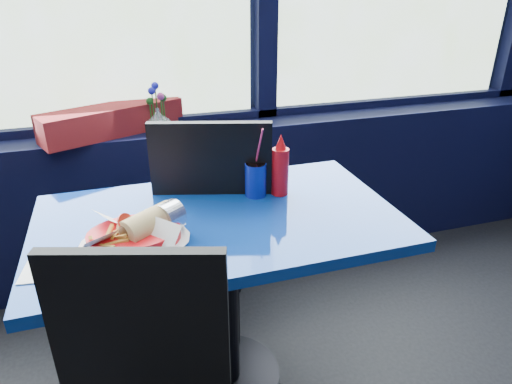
{
  "coord_description": "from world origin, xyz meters",
  "views": [
    {
      "loc": [
        0.02,
        0.68,
        1.48
      ],
      "look_at": [
        0.42,
        1.98,
        0.83
      ],
      "focal_mm": 32.0,
      "sensor_mm": 36.0,
      "label": 1
    }
  ],
  "objects_px": {
    "near_table": "(221,262)",
    "flower_vase": "(158,118)",
    "food_basket": "(136,234)",
    "chair_near_back": "(199,217)",
    "planter_box": "(113,120)",
    "soda_cup": "(256,179)",
    "ketchup_bottle": "(280,168)"
  },
  "relations": [
    {
      "from": "flower_vase",
      "to": "planter_box",
      "type": "bearing_deg",
      "value": 166.47
    },
    {
      "from": "chair_near_back",
      "to": "flower_vase",
      "type": "relative_size",
      "value": 4.29
    },
    {
      "from": "planter_box",
      "to": "soda_cup",
      "type": "relative_size",
      "value": 2.53
    },
    {
      "from": "soda_cup",
      "to": "ketchup_bottle",
      "type": "bearing_deg",
      "value": -8.86
    },
    {
      "from": "food_basket",
      "to": "soda_cup",
      "type": "xyz_separation_m",
      "value": [
        0.44,
        0.22,
        0.03
      ]
    },
    {
      "from": "ketchup_bottle",
      "to": "soda_cup",
      "type": "xyz_separation_m",
      "value": [
        -0.09,
        0.01,
        -0.04
      ]
    },
    {
      "from": "near_table",
      "to": "planter_box",
      "type": "height_order",
      "value": "planter_box"
    },
    {
      "from": "near_table",
      "to": "chair_near_back",
      "type": "xyz_separation_m",
      "value": [
        -0.02,
        0.31,
        0.02
      ]
    },
    {
      "from": "near_table",
      "to": "chair_near_back",
      "type": "distance_m",
      "value": 0.31
    },
    {
      "from": "planter_box",
      "to": "flower_vase",
      "type": "distance_m",
      "value": 0.21
    },
    {
      "from": "near_table",
      "to": "flower_vase",
      "type": "height_order",
      "value": "flower_vase"
    },
    {
      "from": "near_table",
      "to": "soda_cup",
      "type": "relative_size",
      "value": 4.57
    },
    {
      "from": "near_table",
      "to": "ketchup_bottle",
      "type": "distance_m",
      "value": 0.4
    },
    {
      "from": "food_basket",
      "to": "ketchup_bottle",
      "type": "relative_size",
      "value": 1.39
    },
    {
      "from": "near_table",
      "to": "flower_vase",
      "type": "bearing_deg",
      "value": 96.89
    },
    {
      "from": "chair_near_back",
      "to": "ketchup_bottle",
      "type": "relative_size",
      "value": 4.42
    },
    {
      "from": "soda_cup",
      "to": "planter_box",
      "type": "bearing_deg",
      "value": 122.35
    },
    {
      "from": "planter_box",
      "to": "ketchup_bottle",
      "type": "height_order",
      "value": "ketchup_bottle"
    },
    {
      "from": "near_table",
      "to": "food_basket",
      "type": "xyz_separation_m",
      "value": [
        -0.27,
        -0.1,
        0.22
      ]
    },
    {
      "from": "planter_box",
      "to": "soda_cup",
      "type": "distance_m",
      "value": 0.89
    },
    {
      "from": "near_table",
      "to": "flower_vase",
      "type": "xyz_separation_m",
      "value": [
        -0.1,
        0.82,
        0.3
      ]
    },
    {
      "from": "near_table",
      "to": "ketchup_bottle",
      "type": "bearing_deg",
      "value": 22.63
    },
    {
      "from": "food_basket",
      "to": "planter_box",
      "type": "bearing_deg",
      "value": 81.7
    },
    {
      "from": "flower_vase",
      "to": "food_basket",
      "type": "relative_size",
      "value": 0.74
    },
    {
      "from": "planter_box",
      "to": "soda_cup",
      "type": "bearing_deg",
      "value": -80.6
    },
    {
      "from": "chair_near_back",
      "to": "soda_cup",
      "type": "xyz_separation_m",
      "value": [
        0.18,
        -0.19,
        0.23
      ]
    },
    {
      "from": "flower_vase",
      "to": "ketchup_bottle",
      "type": "bearing_deg",
      "value": -63.49
    },
    {
      "from": "near_table",
      "to": "food_basket",
      "type": "bearing_deg",
      "value": -159.16
    },
    {
      "from": "soda_cup",
      "to": "chair_near_back",
      "type": "bearing_deg",
      "value": 133.75
    },
    {
      "from": "ketchup_bottle",
      "to": "soda_cup",
      "type": "height_order",
      "value": "soda_cup"
    },
    {
      "from": "flower_vase",
      "to": "near_table",
      "type": "bearing_deg",
      "value": -83.11
    },
    {
      "from": "food_basket",
      "to": "flower_vase",
      "type": "bearing_deg",
      "value": 69.06
    }
  ]
}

